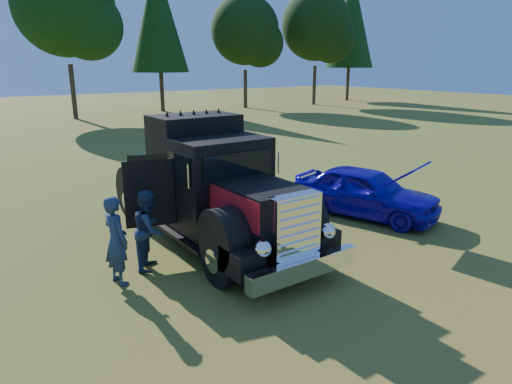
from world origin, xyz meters
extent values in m
plane|color=#405F1C|center=(0.00, 0.00, 0.00)|extent=(120.00, 120.00, 0.00)
cylinder|color=#2D2116|center=(4.00, 30.00, 2.07)|extent=(0.36, 0.36, 4.14)
sphere|color=black|center=(4.00, 30.00, 8.28)|extent=(7.36, 7.36, 7.36)
sphere|color=black|center=(5.38, 29.08, 6.90)|extent=(5.06, 5.06, 5.06)
cylinder|color=#2D2116|center=(20.00, 30.00, 1.80)|extent=(0.36, 0.36, 3.60)
sphere|color=black|center=(20.00, 30.00, 7.20)|extent=(6.40, 6.40, 6.40)
sphere|color=black|center=(21.20, 29.20, 6.00)|extent=(4.40, 4.40, 4.40)
cylinder|color=#2D2116|center=(12.00, 31.50, 2.25)|extent=(0.36, 0.36, 4.50)
cone|color=black|center=(12.00, 31.50, 8.12)|extent=(5.00, 5.00, 9.38)
cylinder|color=#2D2116|center=(35.00, 31.00, 2.43)|extent=(0.36, 0.36, 4.86)
cone|color=black|center=(35.00, 31.00, 8.78)|extent=(5.40, 5.40, 10.12)
cylinder|color=#2D2116|center=(28.00, 29.00, 1.98)|extent=(0.36, 0.36, 3.96)
sphere|color=black|center=(28.00, 29.00, 7.92)|extent=(7.04, 7.04, 7.04)
sphere|color=black|center=(29.32, 28.12, 6.60)|extent=(4.84, 4.84, 4.84)
cylinder|color=black|center=(-0.90, -0.58, 0.55)|extent=(0.32, 1.10, 1.10)
cylinder|color=black|center=(1.20, -0.58, 0.55)|extent=(0.32, 1.10, 1.10)
cylinder|color=black|center=(-0.90, 4.22, 0.55)|extent=(0.32, 1.10, 1.10)
cylinder|color=black|center=(1.20, 4.22, 0.55)|extent=(0.32, 1.10, 1.10)
cylinder|color=black|center=(-0.57, 4.22, 0.55)|extent=(0.32, 1.10, 1.10)
cylinder|color=black|center=(0.87, 4.22, 0.55)|extent=(0.32, 1.10, 1.10)
cube|color=black|center=(0.15, 2.02, 0.62)|extent=(1.60, 6.40, 0.28)
cube|color=white|center=(0.15, -1.83, 0.55)|extent=(2.50, 0.22, 0.36)
cube|color=white|center=(0.15, -1.53, 1.25)|extent=(1.05, 0.30, 1.30)
cube|color=black|center=(0.15, -0.48, 1.30)|extent=(1.35, 1.80, 1.10)
cube|color=maroon|center=(-0.54, -0.48, 1.50)|extent=(0.02, 1.80, 0.60)
cube|color=maroon|center=(0.84, -0.48, 1.50)|extent=(0.02, 1.80, 0.60)
cylinder|color=black|center=(-0.80, -0.58, 0.95)|extent=(0.55, 1.24, 1.24)
cylinder|color=black|center=(1.10, -0.58, 0.95)|extent=(0.55, 1.24, 1.24)
sphere|color=white|center=(-0.63, -1.60, 1.05)|extent=(0.32, 0.32, 0.32)
sphere|color=white|center=(0.93, -1.60, 1.05)|extent=(0.32, 0.32, 0.32)
cube|color=black|center=(0.15, 1.07, 1.55)|extent=(2.05, 1.30, 2.10)
cube|color=black|center=(0.15, 0.40, 2.05)|extent=(1.70, 0.05, 0.65)
cube|color=black|center=(0.15, 2.37, 1.75)|extent=(2.05, 1.30, 2.50)
cube|color=black|center=(0.15, 4.02, 0.95)|extent=(2.00, 2.00, 0.35)
cube|color=black|center=(-1.41, 1.57, 1.45)|extent=(1.08, 0.35, 1.50)
cube|color=maroon|center=(-1.42, 1.62, 1.30)|extent=(0.83, 0.24, 0.75)
imported|color=#1708B6|center=(4.65, 0.76, 0.70)|extent=(2.86, 4.44, 1.41)
cube|color=#1708B6|center=(4.12, -0.85, 1.55)|extent=(1.53, 1.29, 0.67)
imported|color=#1F234A|center=(-2.50, 0.66, 0.90)|extent=(0.54, 0.72, 1.79)
imported|color=#21324E|center=(-1.70, 0.97, 0.85)|extent=(1.01, 1.05, 1.71)
camera|label=1|loc=(-4.99, -7.65, 4.20)|focal=32.00mm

